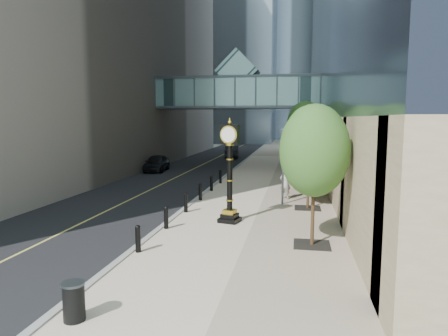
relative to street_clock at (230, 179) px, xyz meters
The scene contains 14 objects.
ground 6.24m from the street_clock, 88.85° to the right, with size 320.00×320.00×0.00m, color gray.
road 34.89m from the street_clock, 101.40° to the left, with size 8.00×180.00×0.02m, color black.
sidewalk 34.22m from the street_clock, 88.13° to the left, with size 8.00×180.00×0.06m, color #C6B398.
curb 34.32m from the street_clock, 94.83° to the left, with size 0.25×180.00×0.07m, color gray.
distant_tower_c 118.25m from the street_clock, 92.95° to the left, with size 22.00×22.00×65.00m, color #8CA0B0.
skywalk 23.01m from the street_clock, 97.42° to the left, with size 17.00×4.20×5.80m.
entrance_canopy 9.13m from the street_clock, 66.15° to the left, with size 3.00×8.00×4.38m.
bollard_row 4.37m from the street_clock, 129.49° to the left, with size 0.20×16.20×0.90m.
street_trees 11.59m from the street_clock, 71.06° to the left, with size 3.10×28.66×6.37m.
street_clock is the anchor object (origin of this frame).
trash_bin 10.23m from the street_clock, 102.34° to the right, with size 0.52×0.52×0.90m, color black.
pedestrian 6.66m from the street_clock, 68.34° to the left, with size 0.69×0.45×1.88m, color #A8A59A.
car_near 19.99m from the street_clock, 119.70° to the left, with size 1.82×4.53×1.54m, color black.
car_far 31.85m from the street_clock, 98.98° to the left, with size 1.62×4.65×1.53m, color black.
Camera 1 is at (2.93, -12.35, 4.91)m, focal length 32.00 mm.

